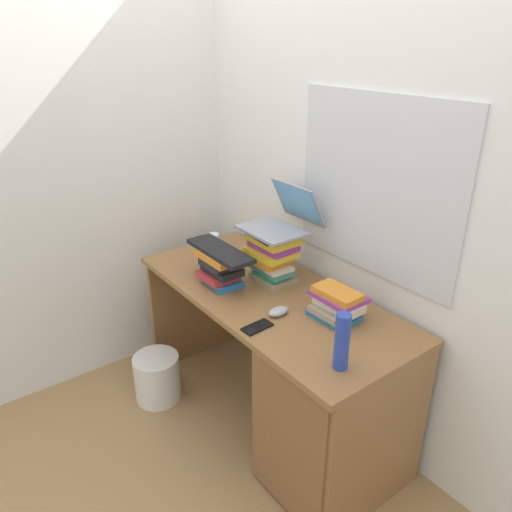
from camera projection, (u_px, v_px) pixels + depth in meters
The scene contains 14 objects.
ground_plane at pixel (268, 415), 2.75m from camera, with size 6.00×6.00×0.00m, color #9E7A4C.
wall_back at pixel (331, 177), 2.41m from camera, with size 6.00×0.06×2.60m.
wall_left at pixel (166, 151), 2.94m from camera, with size 0.05×6.00×2.60m, color silver.
desk at pixel (317, 395), 2.27m from camera, with size 1.53×0.66×0.78m.
book_stack_tall at pixel (272, 255), 2.49m from camera, with size 0.25×0.20×0.27m.
book_stack_keyboard_riser at pixel (220, 268), 2.47m from camera, with size 0.24×0.17×0.17m.
book_stack_side at pixel (337, 304), 2.19m from camera, with size 0.24×0.19×0.14m.
laptop at pixel (283, 219), 2.45m from camera, with size 0.31×0.34×0.22m.
keyboard at pixel (220, 251), 2.43m from camera, with size 0.42×0.14×0.02m, color black.
computer_mouse at pixel (278, 311), 2.23m from camera, with size 0.06×0.10×0.04m, color #A5A8AD.
mug at pixel (214, 241), 2.91m from camera, with size 0.11×0.07×0.09m.
water_bottle at pixel (342, 342), 1.84m from camera, with size 0.06×0.06×0.24m, color #263FA5.
cell_phone at pixel (257, 327), 2.14m from camera, with size 0.07×0.14×0.01m, color black.
wastebasket at pixel (157, 377), 2.83m from camera, with size 0.26×0.26×0.28m, color silver.
Camera 1 is at (1.67, -1.33, 1.95)m, focal length 34.55 mm.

